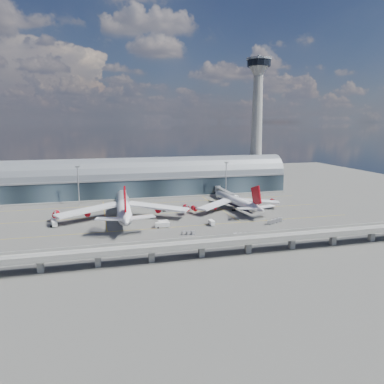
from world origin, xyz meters
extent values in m
plane|color=#474744|center=(0.00, 0.00, 0.00)|extent=(500.00, 500.00, 0.00)
cube|color=gold|center=(0.00, -10.00, 0.01)|extent=(200.00, 0.25, 0.01)
cube|color=gold|center=(0.00, 20.00, 0.01)|extent=(200.00, 0.25, 0.01)
cube|color=gold|center=(0.00, 50.00, 0.01)|extent=(200.00, 0.25, 0.01)
cube|color=gold|center=(-35.00, 30.00, 0.01)|extent=(0.25, 80.00, 0.01)
cube|color=gold|center=(35.00, 30.00, 0.01)|extent=(0.25, 80.00, 0.01)
cube|color=#1B262D|center=(0.00, 78.00, 7.00)|extent=(200.00, 28.00, 14.00)
cylinder|color=slate|center=(0.00, 78.00, 14.00)|extent=(200.00, 28.00, 28.00)
cube|color=gray|center=(0.00, 64.00, 14.00)|extent=(200.00, 1.00, 1.20)
cube|color=gray|center=(0.00, 78.00, 0.60)|extent=(200.00, 30.00, 1.20)
cube|color=gray|center=(85.00, 83.00, 4.00)|extent=(18.00, 18.00, 8.00)
cone|color=gray|center=(85.00, 83.00, 45.00)|extent=(10.00, 10.00, 90.00)
cone|color=gray|center=(85.00, 83.00, 92.00)|extent=(16.00, 16.00, 8.00)
cylinder|color=black|center=(85.00, 83.00, 97.00)|extent=(18.00, 18.00, 5.00)
cylinder|color=slate|center=(85.00, 83.00, 100.00)|extent=(19.00, 19.00, 1.50)
cylinder|color=gray|center=(85.00, 83.00, 101.50)|extent=(2.40, 2.40, 3.00)
cube|color=gray|center=(0.00, -55.00, 5.50)|extent=(220.00, 8.50, 1.20)
cube|color=gray|center=(0.00, -59.00, 6.60)|extent=(220.00, 0.40, 1.20)
cube|color=gray|center=(0.00, -51.00, 6.60)|extent=(220.00, 0.40, 1.20)
cube|color=gray|center=(0.00, -56.50, 6.15)|extent=(220.00, 0.12, 0.12)
cube|color=gray|center=(0.00, -53.50, 6.15)|extent=(220.00, 0.12, 0.12)
cube|color=gray|center=(-60.00, -55.00, 2.50)|extent=(2.20, 2.20, 5.00)
cube|color=gray|center=(-40.00, -55.00, 2.50)|extent=(2.20, 2.20, 5.00)
cube|color=gray|center=(-20.00, -55.00, 2.50)|extent=(2.20, 2.20, 5.00)
cube|color=gray|center=(0.00, -55.00, 2.50)|extent=(2.20, 2.20, 5.00)
cube|color=gray|center=(20.00, -55.00, 2.50)|extent=(2.20, 2.20, 5.00)
cube|color=gray|center=(40.00, -55.00, 2.50)|extent=(2.20, 2.20, 5.00)
cube|color=gray|center=(60.00, -55.00, 2.50)|extent=(2.20, 2.20, 5.00)
cube|color=gray|center=(80.00, -55.00, 2.50)|extent=(2.20, 2.20, 5.00)
cylinder|color=gray|center=(-50.00, 55.00, 12.50)|extent=(0.70, 0.70, 25.00)
cube|color=gray|center=(-50.00, 55.00, 25.20)|extent=(3.00, 0.40, 1.00)
cylinder|color=gray|center=(50.00, 55.00, 12.50)|extent=(0.70, 0.70, 25.00)
cube|color=gray|center=(50.00, 55.00, 25.20)|extent=(3.00, 0.40, 1.00)
cylinder|color=white|center=(-24.98, 15.81, 6.90)|extent=(9.76, 59.26, 7.12)
cone|color=white|center=(-23.51, 48.61, 6.90)|extent=(7.51, 9.21, 7.12)
cone|color=white|center=(-26.56, -19.22, 7.79)|extent=(7.71, 13.65, 7.12)
cube|color=#A20610|center=(-26.41, -15.89, 16.57)|extent=(1.37, 13.32, 14.73)
cube|color=white|center=(-43.69, 14.42, 6.01)|extent=(36.21, 23.44, 2.88)
cube|color=white|center=(-6.48, 12.75, 6.01)|extent=(35.41, 25.90, 2.88)
cylinder|color=#A20610|center=(-44.28, 16.67, 4.00)|extent=(3.81, 5.72, 3.56)
cylinder|color=#A20610|center=(-60.81, 17.42, 4.00)|extent=(3.81, 5.72, 3.56)
cylinder|color=#A20610|center=(-5.69, 14.94, 4.00)|extent=(3.81, 5.72, 3.56)
cylinder|color=#A20610|center=(10.84, 14.20, 4.00)|extent=(3.81, 5.72, 3.56)
cylinder|color=gray|center=(-24.05, 36.59, 1.67)|extent=(0.56, 0.56, 3.34)
cylinder|color=gray|center=(-28.74, 11.52, 1.67)|extent=(0.67, 0.67, 3.34)
cylinder|color=gray|center=(-21.63, 11.20, 1.67)|extent=(0.67, 0.67, 3.34)
cylinder|color=black|center=(-28.74, 11.52, 0.61)|extent=(2.52, 1.78, 1.67)
cylinder|color=black|center=(-21.63, 11.20, 0.61)|extent=(2.52, 1.78, 1.67)
cylinder|color=white|center=(43.33, 19.52, 5.36)|extent=(10.81, 44.26, 5.27)
cone|color=white|center=(40.19, 44.02, 5.36)|extent=(6.15, 7.88, 5.27)
cone|color=white|center=(46.70, -6.78, 6.09)|extent=(6.61, 11.49, 5.27)
cube|color=#A20610|center=(46.35, -4.08, 13.00)|extent=(2.01, 10.86, 12.03)
cube|color=white|center=(29.44, 15.91, 4.63)|extent=(26.58, 21.77, 2.25)
cube|color=white|center=(57.67, 19.52, 4.63)|extent=(28.21, 16.49, 2.25)
cylinder|color=black|center=(43.33, 19.52, 3.91)|extent=(9.45, 39.69, 4.48)
cylinder|color=#A20610|center=(28.69, 17.64, 3.00)|extent=(3.46, 4.88, 2.91)
cylinder|color=#A20610|center=(16.14, 16.04, 3.00)|extent=(3.46, 4.88, 2.91)
cylinder|color=#A20610|center=(57.97, 21.39, 3.00)|extent=(3.46, 4.88, 2.91)
cylinder|color=#A20610|center=(70.51, 23.00, 3.00)|extent=(3.46, 4.88, 2.91)
cylinder|color=gray|center=(41.36, 34.89, 1.36)|extent=(0.45, 0.45, 2.73)
cylinder|color=gray|center=(40.91, 15.54, 1.36)|extent=(0.55, 0.55, 2.73)
cylinder|color=gray|center=(46.67, 16.28, 1.36)|extent=(0.55, 0.55, 2.73)
cylinder|color=black|center=(40.91, 15.54, 0.50)|extent=(2.16, 1.61, 1.36)
cylinder|color=black|center=(46.67, 16.28, 0.50)|extent=(2.16, 1.61, 1.36)
cube|color=gray|center=(-21.48, 52.00, 5.20)|extent=(3.00, 24.00, 3.00)
cube|color=gray|center=(-21.48, 40.00, 5.20)|extent=(3.60, 3.60, 3.40)
cylinder|color=gray|center=(-21.48, 64.00, 5.20)|extent=(4.40, 4.40, 4.00)
cylinder|color=gray|center=(-21.48, 40.00, 1.70)|extent=(0.50, 0.50, 3.40)
cylinder|color=black|center=(-21.48, 40.00, 0.35)|extent=(1.40, 0.80, 0.80)
cube|color=gray|center=(46.83, 50.00, 5.20)|extent=(3.00, 28.00, 3.00)
cube|color=gray|center=(46.83, 36.00, 5.20)|extent=(3.60, 3.60, 3.40)
cylinder|color=gray|center=(46.83, 64.00, 5.20)|extent=(4.40, 4.40, 4.00)
cylinder|color=gray|center=(46.83, 36.00, 1.70)|extent=(0.50, 0.50, 3.40)
cylinder|color=black|center=(46.83, 36.00, 0.35)|extent=(1.40, 0.80, 0.80)
cube|color=silver|center=(-61.13, 8.02, 1.74)|extent=(3.91, 7.95, 2.83)
cylinder|color=black|center=(-60.66, 10.41, 0.49)|extent=(2.85, 1.48, 0.98)
cylinder|color=black|center=(-61.60, 5.63, 0.49)|extent=(2.85, 1.48, 0.98)
cube|color=silver|center=(-6.73, -7.02, 1.69)|extent=(5.70, 3.56, 2.75)
cylinder|color=black|center=(-5.08, -7.40, 0.48)|extent=(1.52, 2.79, 0.95)
cylinder|color=black|center=(-8.38, -6.64, 0.48)|extent=(1.52, 2.79, 0.95)
cube|color=silver|center=(-7.41, -9.39, 1.47)|extent=(7.50, 2.60, 2.40)
cylinder|color=black|center=(-5.06, -9.24, 0.41)|extent=(0.98, 2.35, 0.83)
cylinder|color=black|center=(-9.77, -9.54, 0.41)|extent=(0.98, 2.35, 0.83)
cube|color=silver|center=(18.17, -11.32, 1.46)|extent=(2.12, 5.49, 2.38)
cylinder|color=black|center=(18.16, -9.56, 0.41)|extent=(2.29, 0.83, 0.82)
cylinder|color=black|center=(18.17, -13.07, 0.41)|extent=(2.29, 0.83, 0.82)
cube|color=silver|center=(53.66, 46.24, 1.76)|extent=(2.89, 5.65, 2.86)
cylinder|color=black|center=(53.77, 48.00, 0.49)|extent=(2.81, 1.17, 0.99)
cylinder|color=black|center=(53.54, 44.48, 0.49)|extent=(2.81, 1.17, 0.99)
cube|color=silver|center=(1.04, 27.00, 1.56)|extent=(4.35, 6.24, 2.53)
cylinder|color=black|center=(1.78, 28.71, 0.44)|extent=(2.58, 1.76, 0.87)
cylinder|color=black|center=(0.31, 25.28, 0.44)|extent=(2.58, 1.76, 0.87)
cube|color=gray|center=(0.28, -23.71, 0.22)|extent=(2.40, 1.87, 0.27)
cube|color=#B3B3B8|center=(0.28, -23.71, 0.93)|extent=(2.03, 1.70, 1.33)
cube|color=gray|center=(2.53, -24.24, 0.22)|extent=(2.40, 1.87, 0.27)
cube|color=#B3B3B8|center=(2.53, -24.24, 0.93)|extent=(2.03, 1.70, 1.33)
cube|color=gray|center=(4.77, -24.76, 0.22)|extent=(2.40, 1.87, 0.27)
cube|color=#B3B3B8|center=(4.77, -24.76, 0.93)|extent=(2.03, 1.70, 1.33)
cube|color=gray|center=(48.08, -17.78, 0.29)|extent=(3.26, 2.82, 0.34)
cube|color=#B3B3B8|center=(48.08, -17.78, 1.20)|extent=(2.80, 2.52, 1.72)
cube|color=gray|center=(50.78, -16.53, 0.29)|extent=(3.26, 2.82, 0.34)
cube|color=#B3B3B8|center=(50.78, -16.53, 1.20)|extent=(2.80, 2.52, 1.72)
cube|color=gray|center=(53.48, -15.27, 0.29)|extent=(3.26, 2.82, 0.34)
cube|color=#B3B3B8|center=(53.48, -15.27, 1.20)|extent=(2.80, 2.52, 1.72)
cube|color=gray|center=(56.18, -14.02, 0.29)|extent=(3.26, 2.82, 0.34)
cube|color=#B3B3B8|center=(56.18, -14.02, 1.20)|extent=(2.80, 2.52, 1.72)
cube|color=gray|center=(23.08, -33.19, 0.22)|extent=(2.32, 1.71, 0.27)
cube|color=#B3B3B8|center=(23.08, -33.19, 0.93)|extent=(1.95, 1.57, 1.34)
cube|color=gray|center=(25.38, -33.52, 0.22)|extent=(2.32, 1.71, 0.27)
cube|color=#B3B3B8|center=(25.38, -33.52, 0.93)|extent=(1.95, 1.57, 1.34)
cube|color=gray|center=(27.67, -33.85, 0.22)|extent=(2.32, 1.71, 0.27)
cube|color=#B3B3B8|center=(27.67, -33.85, 0.93)|extent=(1.95, 1.57, 1.34)
camera|label=1|loc=(-39.75, -191.20, 52.87)|focal=35.00mm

